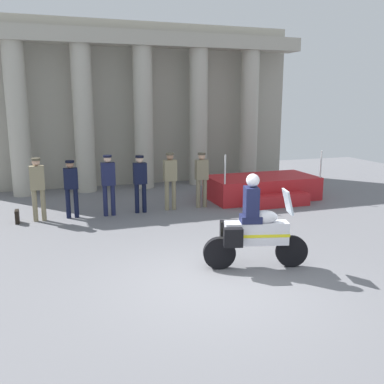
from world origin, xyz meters
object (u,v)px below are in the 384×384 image
motorcycle_with_rider (253,229)px  officer_in_row_1 (71,184)px  officer_in_row_0 (38,184)px  briefcase_on_ground (17,217)px  officer_in_row_4 (170,176)px  reviewing_stand (263,188)px  officer_in_row_2 (108,180)px  officer_in_row_5 (202,175)px  officer_in_row_3 (140,179)px

motorcycle_with_rider → officer_in_row_1: bearing=137.1°
officer_in_row_0 → briefcase_on_ground: officer_in_row_0 is taller
officer_in_row_0 → motorcycle_with_rider: bearing=129.3°
officer_in_row_4 → reviewing_stand: bearing=-172.9°
reviewing_stand → officer_in_row_0: 7.14m
officer_in_row_2 → officer_in_row_5: size_ratio=1.03×
officer_in_row_5 → motorcycle_with_rider: (-0.75, -4.97, -0.21)m
officer_in_row_3 → motorcycle_with_rider: 5.08m
officer_in_row_2 → officer_in_row_4: bearing=-177.0°
officer_in_row_1 → motorcycle_with_rider: 5.89m
officer_in_row_0 → officer_in_row_3: officer_in_row_0 is taller
officer_in_row_4 → motorcycle_with_rider: (0.25, -4.98, -0.23)m
officer_in_row_3 → officer_in_row_0: bearing=0.1°
officer_in_row_4 → briefcase_on_ground: size_ratio=4.83×
motorcycle_with_rider → briefcase_on_ground: motorcycle_with_rider is taller
officer_in_row_1 → officer_in_row_2: size_ratio=0.93×
reviewing_stand → officer_in_row_0: officer_in_row_0 is taller
officer_in_row_5 → briefcase_on_ground: bearing=0.7°
officer_in_row_3 → officer_in_row_5: 1.93m
reviewing_stand → officer_in_row_2: (-5.20, -0.49, 0.67)m
officer_in_row_0 → officer_in_row_3: size_ratio=1.03×
officer_in_row_4 → officer_in_row_5: size_ratio=1.02×
officer_in_row_2 → officer_in_row_4: (1.85, 0.09, -0.01)m
officer_in_row_0 → officer_in_row_2: (1.90, -0.06, 0.01)m
officer_in_row_1 → officer_in_row_4: size_ratio=0.94×
officer_in_row_3 → briefcase_on_ground: 3.51m
officer_in_row_1 → briefcase_on_ground: size_ratio=4.55×
officer_in_row_1 → officer_in_row_3: 1.95m
briefcase_on_ground → officer_in_row_4: bearing=0.8°
officer_in_row_3 → officer_in_row_5: size_ratio=1.00×
officer_in_row_4 → officer_in_row_5: (1.00, -0.01, -0.02)m
officer_in_row_2 → officer_in_row_5: (2.85, 0.08, -0.03)m
officer_in_row_3 → officer_in_row_4: bearing=-177.5°
officer_in_row_3 → briefcase_on_ground: (-3.41, -0.02, -0.82)m
officer_in_row_5 → briefcase_on_ground: (-5.34, -0.05, -0.83)m
officer_in_row_0 → officer_in_row_2: size_ratio=0.99×
motorcycle_with_rider → briefcase_on_ground: bearing=148.1°
reviewing_stand → officer_in_row_4: 3.43m
officer_in_row_0 → officer_in_row_1: (0.88, 0.05, -0.07)m
reviewing_stand → motorcycle_with_rider: 6.22m
briefcase_on_ground → officer_in_row_3: bearing=0.4°
reviewing_stand → officer_in_row_5: size_ratio=2.10×
officer_in_row_1 → officer_in_row_4: (2.88, -0.01, 0.06)m
officer_in_row_0 → officer_in_row_4: (3.76, 0.03, -0.00)m
officer_in_row_0 → motorcycle_with_rider: size_ratio=0.85×
reviewing_stand → briefcase_on_ground: (-7.68, -0.46, -0.19)m
reviewing_stand → officer_in_row_3: size_ratio=2.11×
officer_in_row_3 → officer_in_row_4: 0.93m
officer_in_row_2 → briefcase_on_ground: size_ratio=4.88×
reviewing_stand → briefcase_on_ground: bearing=-176.6°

